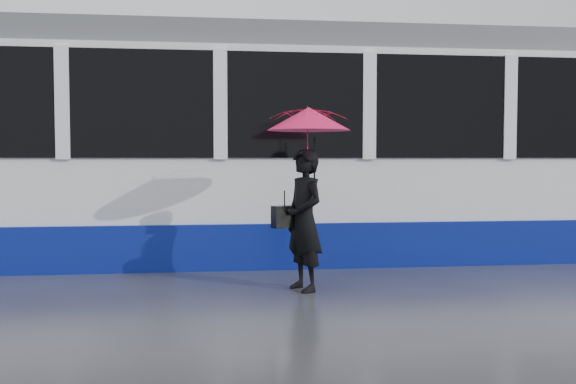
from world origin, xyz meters
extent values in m
plane|color=#2C2C31|center=(0.00, 0.00, 0.00)|extent=(90.00, 90.00, 0.00)
cube|color=#3F3D38|center=(0.00, 1.78, 0.01)|extent=(34.00, 0.07, 0.02)
cube|color=#3F3D38|center=(0.00, 3.22, 0.01)|extent=(34.00, 0.07, 0.02)
imported|color=black|center=(1.03, -0.11, 0.80)|extent=(0.58, 0.69, 1.60)
imported|color=#FF157C|center=(1.08, -0.11, 1.68)|extent=(1.15, 1.16, 0.80)
cone|color=#FF157C|center=(1.08, -0.11, 1.93)|extent=(1.23, 1.23, 0.26)
cylinder|color=black|center=(1.08, -0.11, 2.08)|extent=(0.01, 0.01, 0.06)
cylinder|color=black|center=(1.15, -0.09, 1.38)|extent=(0.02, 0.02, 0.70)
cube|color=black|center=(0.81, -0.09, 0.84)|extent=(0.31, 0.23, 0.25)
cylinder|color=black|center=(0.81, -0.09, 1.05)|extent=(0.01, 0.01, 0.18)
camera|label=1|loc=(-0.04, -7.22, 1.49)|focal=40.00mm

